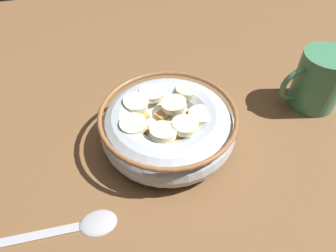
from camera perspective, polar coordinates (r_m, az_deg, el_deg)
name	(u,v)px	position (r cm, az deg, el deg)	size (l,w,h in cm)	color
ground_plane	(168,146)	(42.54, 0.00, -3.72)	(105.25, 105.25, 2.00)	brown
cereal_bowl	(168,126)	(39.56, -0.01, 0.03)	(17.66, 17.66, 6.14)	#B2BCC6
spoon	(83,225)	(35.88, -15.61, -17.43)	(13.30, 3.36, 0.80)	#A5A5AD
coffee_mug	(318,80)	(49.67, 26.39, 7.70)	(9.83, 7.02, 8.61)	#3F7F59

